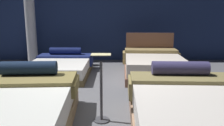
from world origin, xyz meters
TOP-DOWN VIEW (x-y plane):
  - ground_plane at (0.00, 0.00)m, footprint 18.00×18.00m
  - showroom_back_wall at (0.00, 3.80)m, footprint 18.00×0.06m
  - bed_0 at (-1.18, -1.25)m, footprint 1.68×2.17m
  - bed_1 at (1.24, -1.27)m, footprint 1.73×2.05m
  - bed_2 at (-1.21, 1.68)m, footprint 1.58×2.09m
  - bed_3 at (1.24, 1.67)m, footprint 1.66×2.20m
  - price_sign at (0.00, -1.01)m, footprint 0.28×0.24m
  - support_pillar at (-2.50, 3.34)m, footprint 0.32×0.32m

SIDE VIEW (x-z plane):
  - ground_plane at x=0.00m, z-range -0.02..0.00m
  - bed_2 at x=-1.21m, z-range -0.11..0.52m
  - bed_3 at x=1.24m, z-range -0.25..0.79m
  - bed_0 at x=-1.18m, z-range -0.13..0.68m
  - bed_1 at x=1.24m, z-range -0.12..0.69m
  - price_sign at x=0.00m, z-range -0.12..0.89m
  - showroom_back_wall at x=0.00m, z-range 0.00..3.50m
  - support_pillar at x=-2.50m, z-range 0.00..3.50m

